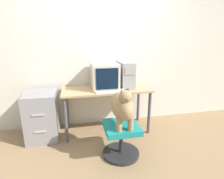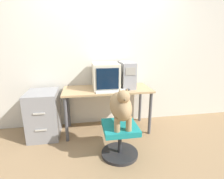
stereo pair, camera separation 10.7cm
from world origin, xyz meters
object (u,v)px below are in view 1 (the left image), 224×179
keyboard (110,91)px  filing_cabinet (42,115)px  crt_monitor (105,76)px  dog (122,106)px  pc_tower (125,75)px  office_chair (121,138)px

keyboard → filing_cabinet: bearing=170.4°
crt_monitor → dog: 0.83m
keyboard → dog: (0.05, -0.56, -0.04)m
filing_cabinet → keyboard: bearing=-9.6°
pc_tower → office_chair: bearing=-109.5°
pc_tower → keyboard: size_ratio=1.06×
pc_tower → office_chair: pc_tower is taller
filing_cabinet → crt_monitor: bearing=3.2°
pc_tower → keyboard: pc_tower is taller
office_chair → keyboard: bearing=94.9°
keyboard → office_chair: size_ratio=0.90×
crt_monitor → filing_cabinet: (-1.01, -0.06, -0.58)m
crt_monitor → office_chair: crt_monitor is taller
pc_tower → filing_cabinet: pc_tower is taller
pc_tower → dog: 0.89m
office_chair → crt_monitor: bearing=96.1°
pc_tower → dog: pc_tower is taller
crt_monitor → keyboard: bearing=-81.0°
keyboard → office_chair: (0.05, -0.53, -0.51)m
office_chair → dog: 0.47m
keyboard → dog: dog is taller
filing_cabinet → dog: bearing=-34.0°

